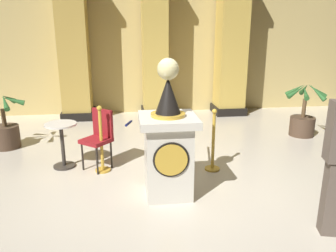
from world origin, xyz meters
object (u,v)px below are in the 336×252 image
object	(u,v)px
cafe_chair_red	(99,134)
potted_palm_right	(303,119)
stanchion_far	(102,149)
pedestal_clock	(168,145)
potted_palm_left	(5,130)
cafe_table	(62,140)
stanchion_near	(213,149)

from	to	relation	value
cafe_chair_red	potted_palm_right	bearing A→B (deg)	16.00
stanchion_far	cafe_chair_red	xyz separation A→B (m)	(-0.04, 0.16, 0.20)
pedestal_clock	potted_palm_left	bearing A→B (deg)	141.36
potted_palm_left	cafe_table	world-z (taller)	potted_palm_left
potted_palm_right	stanchion_far	bearing A→B (deg)	-161.81
stanchion_near	stanchion_far	distance (m)	1.76
pedestal_clock	cafe_chair_red	size ratio (longest dim) A/B	1.92
cafe_chair_red	stanchion_near	bearing A→B (deg)	-10.63
stanchion_far	cafe_chair_red	distance (m)	0.26
potted_palm_right	pedestal_clock	bearing A→B (deg)	-144.53
stanchion_near	cafe_chair_red	distance (m)	1.83
stanchion_far	potted_palm_right	distance (m)	4.30
stanchion_near	potted_palm_left	bearing A→B (deg)	157.23
pedestal_clock	cafe_table	size ratio (longest dim) A/B	2.49
stanchion_far	potted_palm_right	size ratio (longest dim) A/B	0.93
pedestal_clock	stanchion_far	world-z (taller)	pedestal_clock
stanchion_near	potted_palm_right	bearing A→B (deg)	33.02
stanchion_near	stanchion_far	xyz separation A→B (m)	(-1.75, 0.18, 0.03)
stanchion_far	stanchion_near	bearing A→B (deg)	-5.77
stanchion_near	cafe_table	bearing A→B (deg)	169.83
potted_palm_left	cafe_table	size ratio (longest dim) A/B	1.48
stanchion_far	potted_palm_left	size ratio (longest dim) A/B	0.98
cafe_table	stanchion_far	bearing A→B (deg)	-21.49
stanchion_near	pedestal_clock	bearing A→B (deg)	-138.26
potted_palm_right	cafe_chair_red	xyz separation A→B (m)	(-4.12, -1.18, 0.21)
potted_palm_left	cafe_chair_red	distance (m)	2.19
potted_palm_right	cafe_table	distance (m)	4.85
pedestal_clock	stanchion_near	bearing A→B (deg)	41.74
stanchion_far	cafe_chair_red	size ratio (longest dim) A/B	1.11
pedestal_clock	stanchion_near	size ratio (longest dim) A/B	1.83
potted_palm_right	potted_palm_left	bearing A→B (deg)	179.98
stanchion_near	cafe_table	size ratio (longest dim) A/B	1.36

